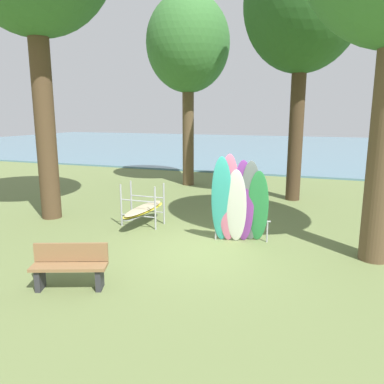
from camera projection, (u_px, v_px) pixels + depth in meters
name	position (u px, v px, depth m)	size (l,w,h in m)	color
ground_plane	(201.00, 249.00, 9.27)	(80.00, 80.00, 0.00)	olive
lake_water	(300.00, 147.00, 36.65)	(80.00, 36.00, 0.10)	slate
tree_mid_behind	(303.00, 5.00, 13.22)	(4.16, 4.16, 9.45)	#42301E
tree_far_left_back	(188.00, 45.00, 16.45)	(3.64, 3.64, 8.35)	brown
leaning_board_pile	(239.00, 203.00, 9.46)	(1.51, 0.99, 2.33)	#38B2AD
board_storage_rack	(143.00, 209.00, 11.21)	(1.15, 2.13, 1.25)	#9EA0A5
park_bench	(70.00, 265.00, 7.14)	(1.45, 0.89, 0.85)	#2D2D33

